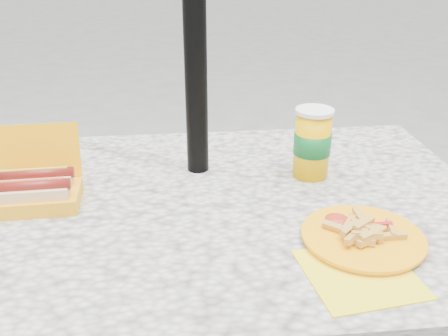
{
  "coord_description": "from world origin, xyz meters",
  "views": [
    {
      "loc": [
        -0.05,
        -0.91,
        1.25
      ],
      "look_at": [
        0.05,
        0.05,
        0.8
      ],
      "focal_mm": 40.0,
      "sensor_mm": 36.0,
      "label": 1
    }
  ],
  "objects": [
    {
      "name": "umbrella_pole",
      "position": [
        0.0,
        0.16,
        1.1
      ],
      "size": [
        0.05,
        0.05,
        2.2
      ],
      "primitive_type": "cylinder",
      "color": "black",
      "rests_on": "ground"
    },
    {
      "name": "picnic_table",
      "position": [
        0.0,
        0.0,
        0.64
      ],
      "size": [
        1.2,
        0.8,
        0.75
      ],
      "color": "beige",
      "rests_on": "ground"
    },
    {
      "name": "soda_cup",
      "position": [
        0.25,
        0.1,
        0.83
      ],
      "size": [
        0.08,
        0.08,
        0.16
      ],
      "rotation": [
        0.0,
        0.0,
        0.22
      ],
      "color": "#FFB400",
      "rests_on": "picnic_table"
    },
    {
      "name": "hotdog_box",
      "position": [
        -0.34,
        0.03,
        0.78
      ],
      "size": [
        0.19,
        0.16,
        0.15
      ],
      "rotation": [
        0.0,
        0.0,
        0.04
      ],
      "color": "#FFA007",
      "rests_on": "picnic_table"
    },
    {
      "name": "fries_plate",
      "position": [
        0.27,
        -0.19,
        0.76
      ],
      "size": [
        0.24,
        0.3,
        0.04
      ],
      "rotation": [
        0.0,
        0.0,
        -0.1
      ],
      "color": "yellow",
      "rests_on": "picnic_table"
    }
  ]
}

